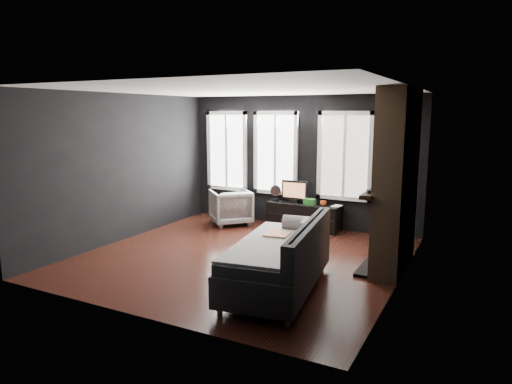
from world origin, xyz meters
The scene contains 18 objects.
floor centered at (0.00, 0.00, 0.00)m, with size 5.00×5.00×0.00m, color black.
ceiling centered at (0.00, 0.00, 2.70)m, with size 5.00×5.00×0.00m, color white.
wall_back centered at (0.00, 2.50, 1.35)m, with size 5.00×0.02×2.70m, color black.
wall_left centered at (-2.50, 0.00, 1.35)m, with size 0.02×5.00×2.70m, color black.
wall_right centered at (2.50, 0.00, 1.35)m, with size 0.02×5.00×2.70m, color black.
windows centered at (-0.45, 2.46, 2.38)m, with size 4.00×0.16×1.76m, color white, non-canonical shape.
fireplace centered at (2.30, 0.60, 1.35)m, with size 0.70×1.62×2.70m, color #93724C, non-canonical shape.
sofa centered at (1.10, -1.01, 0.48)m, with size 1.11×2.22×0.95m, color #242426, non-canonical shape.
stripe_pillow centered at (1.27, -0.47, 0.69)m, with size 0.08×0.34×0.34m, color gray.
armchair centered at (-1.32, 1.87, 0.41)m, with size 0.79×0.74×0.81m, color white.
media_console centered at (0.20, 2.24, 0.26)m, with size 1.52×0.47×0.52m, color black, non-canonical shape.
monitor centered at (-0.02, 2.27, 0.78)m, with size 0.57×0.12×0.51m, color black, non-canonical shape.
desk_fan centered at (-0.46, 2.30, 0.69)m, with size 0.24×0.24×0.34m, color #AAAAAA, non-canonical shape.
mug centered at (0.62, 2.20, 0.59)m, with size 0.13×0.10×0.13m, color #E05620.
book centered at (0.81, 2.26, 0.64)m, with size 0.17×0.02×0.23m, color beige.
storage_box centered at (0.35, 2.17, 0.58)m, with size 0.22×0.14×0.12m, color #256623.
mantel_vase centered at (2.05, 1.05, 1.33)m, with size 0.20×0.20×0.20m, color gold.
mantel_clock centered at (2.05, 0.05, 1.25)m, with size 0.12×0.12×0.04m, color black.
Camera 1 is at (3.52, -6.31, 2.35)m, focal length 32.00 mm.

